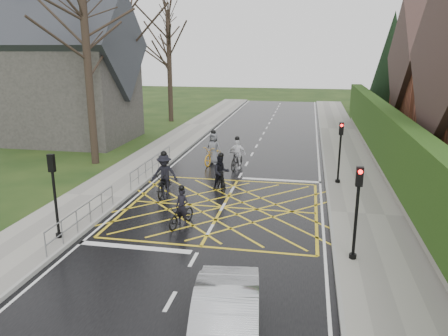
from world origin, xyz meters
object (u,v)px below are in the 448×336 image
(cyclist_rear, at_px, (182,213))
(cyclist_back, at_px, (221,176))
(cyclist_front, at_px, (237,157))
(car, at_px, (225,323))
(cyclist_mid, at_px, (164,179))
(cyclist_lead, at_px, (213,152))

(cyclist_rear, height_order, cyclist_back, cyclist_back)
(cyclist_front, relative_size, car, 0.46)
(cyclist_mid, distance_m, car, 11.49)
(cyclist_lead, bearing_deg, cyclist_front, -15.47)
(cyclist_back, distance_m, cyclist_lead, 4.93)
(cyclist_rear, xyz_separation_m, cyclist_lead, (-0.79, 9.44, 0.18))
(cyclist_mid, height_order, cyclist_lead, cyclist_mid)
(cyclist_mid, bearing_deg, cyclist_rear, -66.98)
(cyclist_front, bearing_deg, cyclist_rear, -85.48)
(cyclist_back, height_order, cyclist_mid, cyclist_mid)
(cyclist_mid, xyz_separation_m, cyclist_lead, (1.08, 5.92, -0.06))
(cyclist_rear, bearing_deg, cyclist_front, 101.28)
(cyclist_front, relative_size, cyclist_lead, 0.88)
(cyclist_back, height_order, cyclist_lead, cyclist_lead)
(cyclist_rear, bearing_deg, cyclist_back, 99.02)
(car, bearing_deg, cyclist_front, 91.31)
(cyclist_rear, bearing_deg, cyclist_lead, 111.24)
(cyclist_lead, relative_size, car, 0.52)
(cyclist_rear, distance_m, car, 7.52)
(cyclist_front, bearing_deg, car, -71.97)
(cyclist_mid, relative_size, car, 0.52)
(cyclist_rear, relative_size, cyclist_lead, 0.80)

